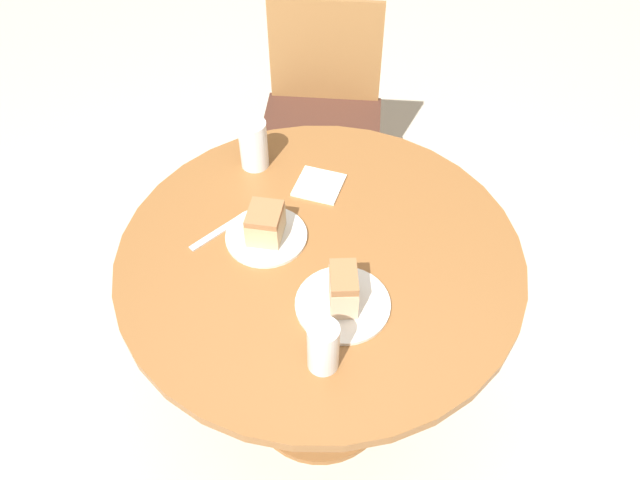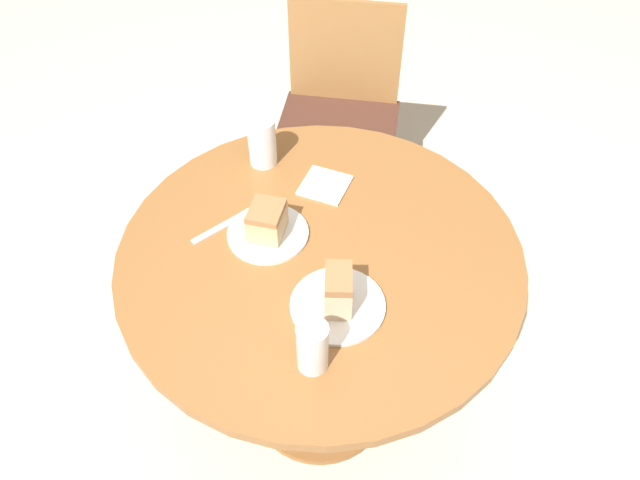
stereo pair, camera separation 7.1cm
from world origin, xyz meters
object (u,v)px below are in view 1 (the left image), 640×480
Objects in this scene: chair at (322,117)px; glass_lemonade at (323,349)px; plate_near at (266,236)px; cake_slice_far at (343,289)px; cake_slice_near at (265,223)px; glass_water at (254,146)px; plate_far at (343,304)px.

chair is 6.67× the size of glass_lemonade.
glass_lemonade reaches higher than chair.
cake_slice_far is at bearing -42.54° from plate_near.
chair is at bearing 95.99° from glass_lemonade.
cake_slice_near is 0.40m from glass_lemonade.
glass_water is (-0.13, -0.64, 0.36)m from chair.
glass_lemonade is (0.18, -0.35, 0.01)m from cake_slice_near.
cake_slice_near is 0.98× the size of cake_slice_far.
glass_water reaches higher than plate_near.
glass_water reaches higher than glass_lemonade.
chair is 1.33m from glass_lemonade.
glass_water is (-0.29, 0.47, 0.06)m from plate_far.
chair is at bearing 98.34° from plate_far.
cake_slice_far reaches higher than plate_near.
cake_slice_near reaches higher than plate_far.
plate_near is 1.45× the size of glass_water.
plate_far is at bearing -82.66° from chair.
plate_near and plate_far have the same top height.
plate_far is 0.06m from cake_slice_far.
plate_near is (-0.05, -0.92, 0.30)m from chair.
cake_slice_far is at bearing -58.53° from glass_water.
glass_lemonade is (0.13, -1.27, 0.35)m from chair.
glass_water is at bearing 112.35° from glass_lemonade.
chair reaches higher than plate_far.
glass_lemonade is (-0.03, -0.16, 0.05)m from plate_far.
chair is at bearing 78.88° from glass_water.
cake_slice_far is 0.16m from glass_lemonade.
cake_slice_near is 0.78× the size of glass_lemonade.
glass_lemonade is at bearing -85.01° from chair.
glass_lemonade is at bearing -100.61° from plate_far.
cake_slice_far reaches higher than chair.
glass_lemonade is at bearing -62.74° from plate_near.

